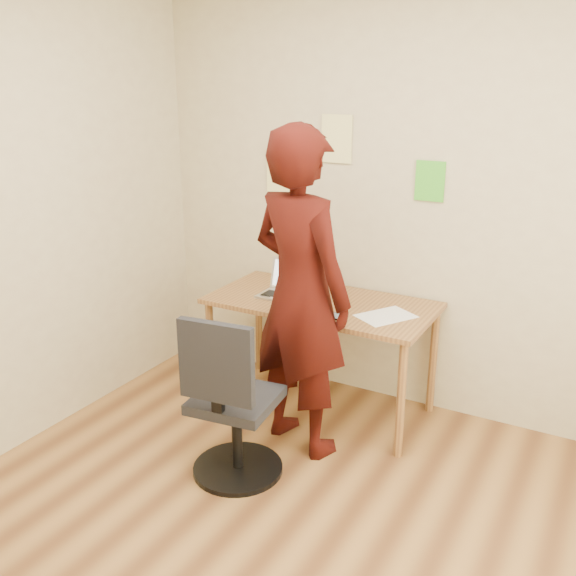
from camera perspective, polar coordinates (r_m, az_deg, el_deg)
The scene contains 10 objects.
room at distance 2.49m, azimuth -2.58°, elevation 1.25°, with size 3.58×3.58×2.78m.
desk at distance 4.04m, azimuth 2.97°, elevation -2.30°, with size 1.40×0.70×0.74m.
laptop at distance 4.10m, azimuth -0.18°, elevation 0.04°, with size 0.30×0.27×0.21m.
paper_sheet at distance 3.80m, azimuth 8.69°, elevation -2.48°, with size 0.23×0.32×0.00m, color white.
phone at distance 3.75m, azimuth 4.25°, elevation -2.51°, with size 0.07×0.12×0.01m.
wall_note_left at distance 4.37m, azimuth -0.68°, elevation 10.36°, with size 0.21×0.00×0.30m, color #FBF296.
wall_note_mid at distance 4.16m, azimuth 4.34°, elevation 13.08°, with size 0.21×0.00×0.30m, color #FBF296.
wall_note_right at distance 3.97m, azimuth 12.50°, elevation 9.26°, with size 0.18×0.00×0.24m, color #4DC92D.
office_chair at distance 3.44m, azimuth -5.10°, elevation -10.78°, with size 0.50×0.50×0.95m.
person at distance 3.55m, azimuth 1.11°, elevation -0.52°, with size 0.68×0.45×1.86m, color black.
Camera 1 is at (1.25, -2.02, 2.09)m, focal length 40.00 mm.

